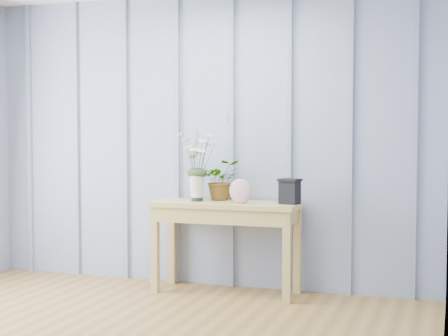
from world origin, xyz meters
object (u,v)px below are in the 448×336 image
(felt_disc_vessel, at_px, (240,191))
(carved_box, at_px, (290,191))
(sideboard, at_px, (226,216))
(daisy_vase, at_px, (197,156))

(felt_disc_vessel, bearing_deg, carved_box, 25.37)
(felt_disc_vessel, height_order, carved_box, carved_box)
(sideboard, distance_m, felt_disc_vessel, 0.28)
(carved_box, bearing_deg, sideboard, -179.16)
(felt_disc_vessel, relative_size, carved_box, 0.99)
(carved_box, bearing_deg, felt_disc_vessel, -165.88)
(carved_box, bearing_deg, daisy_vase, -178.16)
(felt_disc_vessel, bearing_deg, daisy_vase, -178.83)
(sideboard, height_order, felt_disc_vessel, felt_disc_vessel)
(sideboard, xyz_separation_m, felt_disc_vessel, (0.15, -0.09, 0.21))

